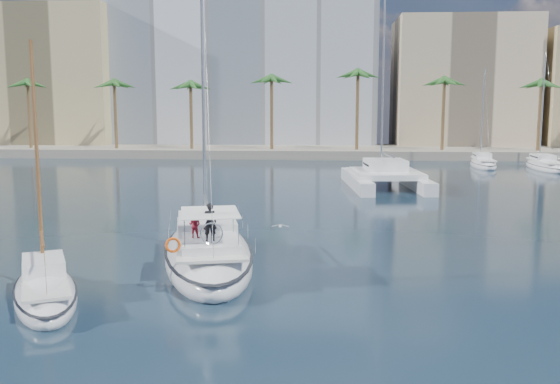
{
  "coord_description": "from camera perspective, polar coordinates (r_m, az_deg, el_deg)",
  "views": [
    {
      "loc": [
        1.02,
        -27.92,
        7.74
      ],
      "look_at": [
        -1.0,
        1.5,
        3.42
      ],
      "focal_mm": 40.0,
      "sensor_mm": 36.0,
      "label": 1
    }
  ],
  "objects": [
    {
      "name": "ground",
      "position": [
        28.99,
        1.78,
        -7.15
      ],
      "size": [
        160.0,
        160.0,
        0.0
      ],
      "primitive_type": "plane",
      "color": "black",
      "rests_on": "ground"
    },
    {
      "name": "quay",
      "position": [
        89.22,
        3.26,
        3.73
      ],
      "size": [
        120.0,
        14.0,
        1.2
      ],
      "primitive_type": "cube",
      "color": "gray",
      "rests_on": "ground"
    },
    {
      "name": "building_modern",
      "position": [
        101.95,
        -3.5,
        11.84
      ],
      "size": [
        42.0,
        16.0,
        28.0
      ],
      "primitive_type": "cube",
      "color": "white",
      "rests_on": "ground"
    },
    {
      "name": "building_tan_left",
      "position": [
        106.09,
        -20.3,
        9.59
      ],
      "size": [
        22.0,
        14.0,
        22.0
      ],
      "primitive_type": "cube",
      "color": "tan",
      "rests_on": "ground"
    },
    {
      "name": "building_beige",
      "position": [
        100.17,
        16.23,
        9.3
      ],
      "size": [
        20.0,
        14.0,
        20.0
      ],
      "primitive_type": "cube",
      "color": "#C2A98B",
      "rests_on": "ground"
    },
    {
      "name": "palm_left",
      "position": [
        91.9,
        -18.75,
        9.48
      ],
      "size": [
        3.6,
        3.6,
        12.3
      ],
      "color": "brown",
      "rests_on": "ground"
    },
    {
      "name": "palm_centre",
      "position": [
        84.97,
        3.28,
        10.03
      ],
      "size": [
        3.6,
        3.6,
        12.3
      ],
      "color": "brown",
      "rests_on": "ground"
    },
    {
      "name": "main_sloop",
      "position": [
        30.1,
        -6.6,
        -5.51
      ],
      "size": [
        6.9,
        13.52,
        19.18
      ],
      "rotation": [
        0.0,
        0.0,
        0.23
      ],
      "color": "silver",
      "rests_on": "ground"
    },
    {
      "name": "small_sloop",
      "position": [
        26.24,
        -20.67,
        -8.45
      ],
      "size": [
        5.38,
        7.73,
        10.71
      ],
      "rotation": [
        0.0,
        0.0,
        0.46
      ],
      "color": "silver",
      "rests_on": "ground"
    },
    {
      "name": "catamaran",
      "position": [
        57.06,
        9.6,
        1.6
      ],
      "size": [
        7.53,
        13.23,
        18.41
      ],
      "rotation": [
        0.0,
        0.0,
        0.1
      ],
      "color": "silver",
      "rests_on": "ground"
    },
    {
      "name": "seagull",
      "position": [
        34.61,
        0.02,
        -3.13
      ],
      "size": [
        0.97,
        0.42,
        0.18
      ],
      "color": "silver",
      "rests_on": "ground"
    },
    {
      "name": "moored_yacht_a",
      "position": [
        77.68,
        18.06,
        2.2
      ],
      "size": [
        3.37,
        9.52,
        11.9
      ],
      "primitive_type": null,
      "rotation": [
        0.0,
        0.0,
        -0.07
      ],
      "color": "silver",
      "rests_on": "ground"
    },
    {
      "name": "moored_yacht_b",
      "position": [
        77.64,
        23.07,
        1.94
      ],
      "size": [
        3.32,
        10.83,
        13.72
      ],
      "primitive_type": null,
      "rotation": [
        0.0,
        0.0,
        -0.02
      ],
      "color": "silver",
      "rests_on": "ground"
    }
  ]
}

